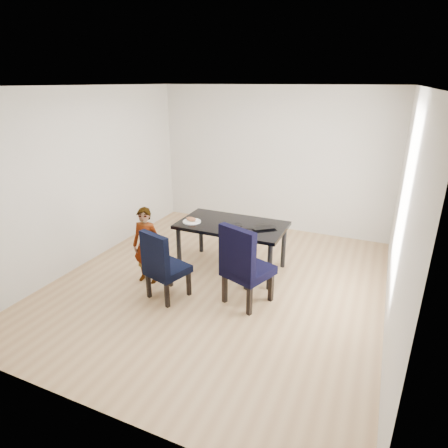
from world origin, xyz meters
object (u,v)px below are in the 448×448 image
at_px(chair_left, 168,264).
at_px(child, 146,246).
at_px(dining_table, 232,246).
at_px(plate, 192,222).
at_px(chair_right, 249,264).
at_px(laptop, 264,227).

distance_m(chair_left, child, 0.56).
xyz_separation_m(dining_table, child, (-0.97, -0.85, 0.19)).
relative_size(chair_left, plate, 3.53).
xyz_separation_m(dining_table, chair_right, (0.56, -0.78, 0.18)).
bearing_deg(child, laptop, 25.20).
bearing_deg(plate, chair_right, -27.95).
height_order(chair_left, child, child).
distance_m(dining_table, laptop, 0.62).
relative_size(dining_table, chair_left, 1.64).
distance_m(chair_right, laptop, 0.85).
bearing_deg(chair_right, laptop, 114.96).
height_order(dining_table, laptop, laptop).
distance_m(dining_table, chair_right, 0.98).
bearing_deg(laptop, chair_left, 10.37).
relative_size(child, laptop, 3.22).
bearing_deg(chair_right, chair_left, -143.40).
distance_m(chair_right, child, 1.53).
height_order(chair_right, laptop, chair_right).
height_order(dining_table, chair_left, chair_left).
height_order(child, plate, child).
bearing_deg(dining_table, laptop, 3.91).
bearing_deg(chair_left, laptop, 66.39).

